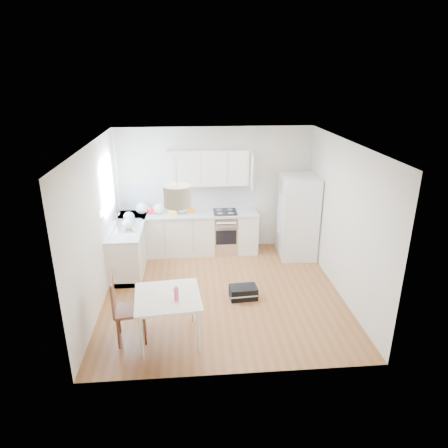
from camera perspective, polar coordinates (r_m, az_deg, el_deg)
name	(u,v)px	position (r m, az deg, el deg)	size (l,w,h in m)	color
floor	(223,292)	(7.36, -0.19, -9.75)	(4.20, 4.20, 0.00)	brown
ceiling	(222,143)	(6.42, -0.22, 11.47)	(4.20, 4.20, 0.00)	white
wall_back	(215,189)	(8.76, -1.33, 4.98)	(4.20, 4.20, 0.00)	silver
wall_left	(96,227)	(6.94, -17.77, -0.40)	(4.20, 4.20, 0.00)	silver
wall_right	(343,219)	(7.24, 16.60, 0.62)	(4.20, 4.20, 0.00)	silver
window_glassblock	(108,185)	(7.88, -16.30, 5.34)	(0.02, 1.00, 1.00)	#BFE0F9
cabinets_back	(189,234)	(8.76, -5.08, -1.41)	(3.00, 0.60, 0.88)	silver
cabinets_left	(129,247)	(8.31, -13.38, -3.20)	(0.60, 1.80, 0.88)	silver
counter_back	(188,214)	(8.60, -5.17, 1.43)	(3.02, 0.64, 0.04)	#A3A5A8
counter_left	(127,226)	(8.14, -13.65, -0.24)	(0.64, 1.82, 0.04)	#A3A5A8
backsplash_back	(187,196)	(8.78, -5.24, 3.98)	(3.00, 0.01, 0.58)	white
backsplash_left	(111,211)	(8.09, -15.89, 1.75)	(0.01, 1.80, 0.58)	white
upper_cabinets	(208,167)	(8.47, -2.32, 8.07)	(1.70, 0.32, 0.75)	silver
range_oven	(225,233)	(8.79, 0.14, -1.24)	(0.50, 0.61, 0.88)	silver
sink	(127,226)	(8.08, -13.71, -0.27)	(0.50, 0.80, 0.16)	silver
refrigerator	(298,217)	(8.61, 10.58, 1.03)	(0.84, 0.88, 1.76)	white
dining_table	(168,301)	(5.93, -8.03, -10.79)	(1.02, 1.02, 0.74)	beige
dining_chair	(130,308)	(6.10, -13.28, -11.64)	(0.44, 0.44, 1.05)	#4E2617
drink_bottle	(176,293)	(5.71, -6.85, -9.71)	(0.07, 0.07, 0.24)	#F14380
gym_bag	(243,292)	(7.15, 2.77, -9.72)	(0.48, 0.31, 0.22)	black
pendant_lamp	(177,196)	(5.44, -6.66, 3.98)	(0.37, 0.37, 0.29)	#BBAF90
grocery_bag_a	(142,208)	(8.66, -11.66, 2.20)	(0.27, 0.23, 0.24)	white
grocery_bag_b	(159,209)	(8.61, -9.30, 2.17)	(0.24, 0.21, 0.22)	white
grocery_bag_c	(182,208)	(8.56, -6.04, 2.24)	(0.24, 0.21, 0.22)	white
grocery_bag_d	(129,217)	(8.29, -13.43, 1.04)	(0.22, 0.19, 0.20)	white
grocery_bag_e	(128,224)	(7.87, -13.58, -0.04)	(0.22, 0.19, 0.20)	white
snack_orange	(191,210)	(8.63, -4.75, 2.03)	(0.16, 0.10, 0.11)	orange
snack_yellow	(173,212)	(8.52, -7.31, 1.75)	(0.18, 0.11, 0.12)	yellow
snack_red	(151,211)	(8.64, -10.34, 1.79)	(0.16, 0.10, 0.11)	red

